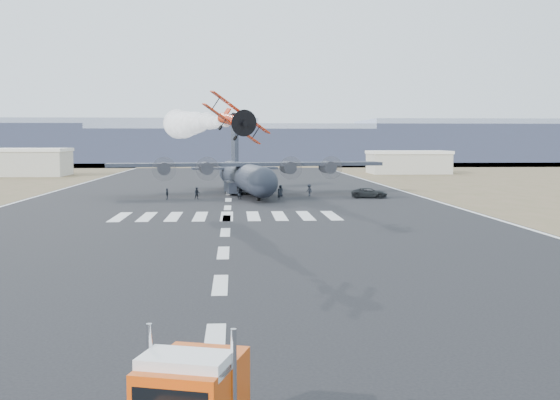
{
  "coord_description": "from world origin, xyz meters",
  "views": [
    {
      "loc": [
        0.87,
        -29.48,
        8.63
      ],
      "look_at": [
        4.4,
        24.56,
        4.0
      ],
      "focal_mm": 45.0,
      "sensor_mm": 36.0,
      "label": 1
    }
  ],
  "objects": [
    {
      "name": "crew_a",
      "position": [
        5.13,
        76.52,
        0.81
      ],
      "size": [
        0.63,
        0.54,
        1.63
      ],
      "primitive_type": "imported",
      "rotation": [
        0.0,
        0.0,
        3.23
      ],
      "color": "black",
      "rests_on": "ground"
    },
    {
      "name": "hangar_left",
      "position": [
        -52.0,
        145.0,
        3.41
      ],
      "size": [
        24.5,
        14.5,
        6.7
      ],
      "color": "#ACA899",
      "rests_on": "ground"
    },
    {
      "name": "transport_aircraft",
      "position": [
        2.59,
        82.77,
        3.23
      ],
      "size": [
        43.4,
        35.62,
        12.52
      ],
      "rotation": [
        0.0,
        0.0,
        0.13
      ],
      "color": "black",
      "rests_on": "ground"
    },
    {
      "name": "scrub_far",
      "position": [
        0.0,
        230.0,
        0.0
      ],
      "size": [
        500.0,
        80.0,
        0.0
      ],
      "primitive_type": "cube",
      "color": "brown",
      "rests_on": "ground"
    },
    {
      "name": "crew_f",
      "position": [
        1.84,
        76.5,
        0.93
      ],
      "size": [
        1.16,
        1.81,
        1.86
      ],
      "primitive_type": "imported",
      "rotation": [
        0.0,
        0.0,
        4.33
      ],
      "color": "black",
      "rests_on": "ground"
    },
    {
      "name": "crew_g",
      "position": [
        7.37,
        71.84,
        0.83
      ],
      "size": [
        0.78,
        0.76,
        1.65
      ],
      "primitive_type": "imported",
      "rotation": [
        0.0,
        0.0,
        0.66
      ],
      "color": "black",
      "rests_on": "ground"
    },
    {
      "name": "crew_c",
      "position": [
        12.44,
        78.18,
        0.91
      ],
      "size": [
        1.12,
        1.27,
        1.82
      ],
      "primitive_type": "imported",
      "rotation": [
        0.0,
        0.0,
        5.32
      ],
      "color": "black",
      "rests_on": "ground"
    },
    {
      "name": "runway_markings",
      "position": [
        0.0,
        60.0,
        0.01
      ],
      "size": [
        60.0,
        260.0,
        0.01
      ],
      "primitive_type": null,
      "color": "silver",
      "rests_on": "ground"
    },
    {
      "name": "ground",
      "position": [
        0.0,
        0.0,
        0.0
      ],
      "size": [
        500.0,
        500.0,
        0.0
      ],
      "primitive_type": "plane",
      "color": "black",
      "rests_on": "ground"
    },
    {
      "name": "ridge_seg_e",
      "position": [
        65.0,
        260.0,
        7.5
      ],
      "size": [
        150.0,
        50.0,
        15.0
      ],
      "primitive_type": "cube",
      "color": "#7F8AA2",
      "rests_on": "ground"
    },
    {
      "name": "crew_h",
      "position": [
        1.52,
        72.84,
        0.79
      ],
      "size": [
        0.82,
        0.57,
        1.59
      ],
      "primitive_type": "imported",
      "rotation": [
        0.0,
        0.0,
        3.02
      ],
      "color": "black",
      "rests_on": "ground"
    },
    {
      "name": "ridge_seg_f",
      "position": [
        130.0,
        260.0,
        8.5
      ],
      "size": [
        150.0,
        50.0,
        17.0
      ],
      "primitive_type": "cube",
      "color": "#7F8AA2",
      "rests_on": "ground"
    },
    {
      "name": "crew_b",
      "position": [
        -4.59,
        73.38,
        0.88
      ],
      "size": [
        0.87,
        0.55,
        1.75
      ],
      "primitive_type": "imported",
      "rotation": [
        0.0,
        0.0,
        0.03
      ],
      "color": "black",
      "rests_on": "ground"
    },
    {
      "name": "ridge_seg_c",
      "position": [
        -65.0,
        260.0,
        8.5
      ],
      "size": [
        150.0,
        50.0,
        17.0
      ],
      "primitive_type": "cube",
      "color": "#7F8AA2",
      "rests_on": "ground"
    },
    {
      "name": "support_vehicle",
      "position": [
        21.08,
        74.17,
        0.75
      ],
      "size": [
        5.78,
        3.47,
        1.5
      ],
      "primitive_type": "imported",
      "rotation": [
        0.0,
        0.0,
        1.38
      ],
      "color": "black",
      "rests_on": "ground"
    },
    {
      "name": "ridge_seg_d",
      "position": [
        0.0,
        260.0,
        6.5
      ],
      "size": [
        150.0,
        50.0,
        13.0
      ],
      "primitive_type": "cube",
      "color": "#7F8AA2",
      "rests_on": "ground"
    },
    {
      "name": "crew_d",
      "position": [
        -8.95,
        73.41,
        0.81
      ],
      "size": [
        0.64,
        1.02,
        1.62
      ],
      "primitive_type": "imported",
      "rotation": [
        0.0,
        0.0,
        4.88
      ],
      "color": "black",
      "rests_on": "ground"
    },
    {
      "name": "smoke_trail",
      "position": [
        -4.74,
        52.52,
        10.49
      ],
      "size": [
        8.53,
        34.24,
        3.55
      ],
      "rotation": [
        0.0,
        0.0,
        0.2
      ],
      "color": "white"
    },
    {
      "name": "crew_e",
      "position": [
        7.93,
        77.39,
        0.9
      ],
      "size": [
        1.0,
        0.78,
        1.79
      ],
      "primitive_type": "imported",
      "rotation": [
        0.0,
        0.0,
        5.97
      ],
      "color": "black",
      "rests_on": "ground"
    },
    {
      "name": "aerobatic_biplane",
      "position": [
        0.79,
        24.87,
        10.23
      ],
      "size": [
        4.83,
        5.21,
        4.26
      ],
      "rotation": [
        0.0,
        0.59,
        0.2
      ],
      "color": "red"
    },
    {
      "name": "hangar_right",
      "position": [
        46.0,
        150.0,
        3.01
      ],
      "size": [
        20.5,
        12.5,
        5.9
      ],
      "color": "#ACA899",
      "rests_on": "ground"
    }
  ]
}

